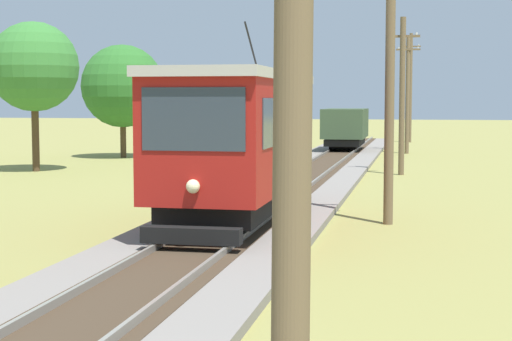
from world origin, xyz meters
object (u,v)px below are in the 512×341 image
Objects in this scene: freight_car at (345,127)px; tree_right_near at (122,86)px; utility_pole_distant at (410,87)px; gravel_pile at (259,146)px; red_tram at (238,139)px; utility_pole_near_tram at (390,61)px; utility_pole_far at (408,93)px; tree_left_far at (34,67)px; utility_pole_mid at (402,94)px.

tree_right_near reaches higher than freight_car.
gravel_pile is (-8.31, -15.94, -3.60)m from utility_pole_distant.
utility_pole_near_tram is at bearing 19.03° from red_tram.
utility_pole_distant reaches higher than red_tram.
utility_pole_far is 9.35m from gravel_pile.
utility_pole_far is 0.86× the size of utility_pole_distant.
utility_pole_far is at bearing 7.56° from freight_car.
freight_car is 13.31m from tree_right_near.
utility_pole_far is at bearing 44.42° from tree_left_far.
tree_right_near is (-15.17, 7.60, 0.52)m from utility_pole_mid.
utility_pole_far reaches higher than red_tram.
tree_left_far is at bearing -129.15° from freight_car.
red_tram is at bearing -94.86° from utility_pole_distant.
freight_car is (-0.00, 28.86, -0.64)m from red_tram.
utility_pole_far reaches higher than utility_pole_mid.
freight_car is at bearing 90.01° from red_tram.
utility_pole_mid is at bearing -26.62° from tree_right_near.
red_tram is at bearing -96.98° from utility_pole_far.
red_tram is at bearing -160.97° from utility_pole_near_tram.
utility_pole_near_tram reaches higher than freight_car.
tree_left_far is (-15.87, -28.47, 0.46)m from utility_pole_distant.
gravel_pile is 0.51× the size of tree_right_near.
utility_pole_near_tram is 26.66m from gravel_pile.
utility_pole_far is at bearing 19.98° from gravel_pile.
utility_pole_near_tram is 13.89m from utility_pole_mid.
utility_pole_distant is 2.58× the size of gravel_pile.
utility_pole_near_tram is 2.58× the size of gravel_pile.
utility_pole_distant is at bearing 85.14° from red_tram.
utility_pole_mid reaches higher than red_tram.
utility_pole_near_tram is at bearing -90.00° from utility_pole_mid.
utility_pole_near_tram is 41.02m from utility_pole_distant.
red_tram reaches higher than freight_car.
utility_pole_mid is at bearing -53.47° from gravel_pile.
utility_pole_near_tram is (3.59, 1.24, 1.93)m from red_tram.
utility_pole_far reaches higher than tree_left_far.
utility_pole_mid is 14.23m from utility_pole_far.
freight_car is 0.79× the size of tree_left_far.
tree_left_far reaches higher than tree_right_near.
utility_pole_distant reaches higher than freight_car.
tree_right_near is (-11.58, 22.71, 1.70)m from red_tram.
utility_pole_near_tram is at bearing -90.00° from utility_pole_distant.
utility_pole_mid is at bearing 90.00° from utility_pole_near_tram.
utility_pole_distant is at bearing 90.00° from utility_pole_near_tram.
utility_pole_far is 1.05× the size of tree_left_far.
tree_right_near reaches higher than red_tram.
freight_car is 27.97m from utility_pole_near_tram.
utility_pole_far reaches higher than tree_right_near.
utility_pole_distant is (0.00, 41.02, 0.01)m from utility_pole_near_tram.
utility_pole_distant is (0.00, 27.15, 0.75)m from utility_pole_mid.
gravel_pile is at bearing -117.53° from utility_pole_distant.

